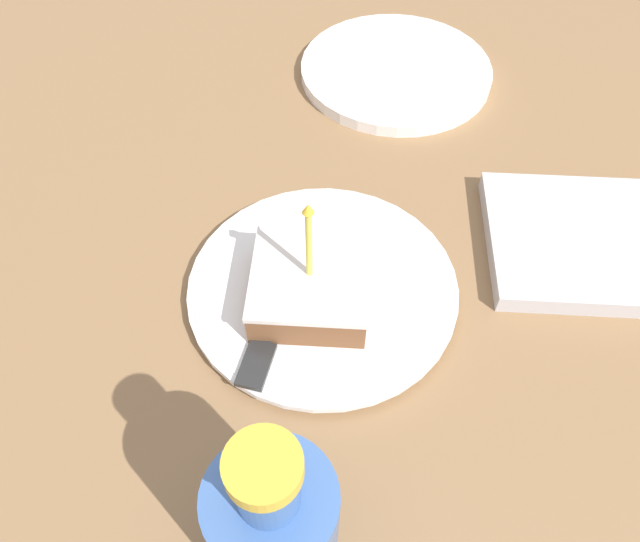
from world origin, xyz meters
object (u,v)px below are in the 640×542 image
at_px(cake_slice, 307,287).
at_px(marble_board, 619,243).
at_px(fork, 269,319).
at_px(bottle, 272,530).
at_px(side_plate, 394,71).
at_px(plate, 320,288).

distance_m(cake_slice, marble_board, 0.32).
height_order(fork, marble_board, fork).
relative_size(bottle, side_plate, 0.80).
distance_m(plate, side_plate, 0.36).
relative_size(cake_slice, side_plate, 0.51).
distance_m(fork, marble_board, 0.36).
height_order(plate, bottle, bottle).
height_order(cake_slice, marble_board, cake_slice).
bearing_deg(cake_slice, marble_board, 16.90).
distance_m(bottle, side_plate, 0.60).
distance_m(side_plate, marble_board, 0.35).
bearing_deg(marble_board, bottle, -134.83).
height_order(plate, cake_slice, cake_slice).
bearing_deg(side_plate, marble_board, -51.63).
relative_size(plate, marble_board, 0.96).
bearing_deg(marble_board, side_plate, 128.37).
relative_size(plate, side_plate, 1.04).
bearing_deg(plate, bottle, -93.74).
distance_m(bottle, marble_board, 0.44).
bearing_deg(cake_slice, side_plate, 77.28).
distance_m(plate, cake_slice, 0.03).
bearing_deg(bottle, cake_slice, 88.71).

